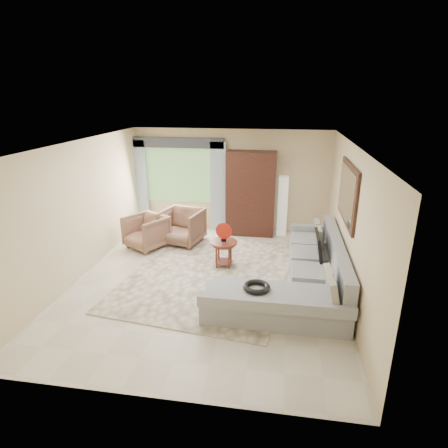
% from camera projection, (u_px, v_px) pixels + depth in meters
% --- Properties ---
extents(ground, '(6.00, 6.00, 0.00)m').
position_uv_depth(ground, '(208.00, 280.00, 7.23)').
color(ground, silver).
rests_on(ground, ground).
extents(area_rug, '(3.48, 4.34, 0.02)m').
position_uv_depth(area_rug, '(210.00, 272.00, 7.53)').
color(area_rug, beige).
rests_on(area_rug, ground).
extents(sectional_sofa, '(2.30, 3.46, 0.90)m').
position_uv_depth(sectional_sofa, '(304.00, 278.00, 6.70)').
color(sectional_sofa, '#A6A9AE').
rests_on(sectional_sofa, ground).
extents(tv_screen, '(0.14, 0.74, 0.48)m').
position_uv_depth(tv_screen, '(319.00, 245.00, 7.02)').
color(tv_screen, black).
rests_on(tv_screen, sectional_sofa).
extents(garden_hose, '(0.43, 0.43, 0.09)m').
position_uv_depth(garden_hose, '(257.00, 287.00, 5.87)').
color(garden_hose, black).
rests_on(garden_hose, sectional_sofa).
extents(coffee_table, '(0.56, 0.56, 0.56)m').
position_uv_depth(coffee_table, '(224.00, 253.00, 7.72)').
color(coffee_table, '#491C13').
rests_on(coffee_table, ground).
extents(red_disc, '(0.34, 0.06, 0.34)m').
position_uv_depth(red_disc, '(224.00, 231.00, 7.56)').
color(red_disc, '#AD1F11').
rests_on(red_disc, coffee_table).
extents(armchair_left, '(1.14, 1.15, 0.77)m').
position_uv_depth(armchair_left, '(146.00, 232.00, 8.66)').
color(armchair_left, '#9B6C54').
rests_on(armchair_left, ground).
extents(armchair_right, '(1.07, 1.09, 0.84)m').
position_uv_depth(armchair_right, '(182.00, 227.00, 8.91)').
color(armchair_right, brown).
rests_on(armchair_right, ground).
extents(potted_plant, '(0.46, 0.40, 0.49)m').
position_uv_depth(potted_plant, '(136.00, 221.00, 9.80)').
color(potted_plant, '#999999').
rests_on(potted_plant, ground).
extents(armoire, '(1.20, 0.55, 2.10)m').
position_uv_depth(armoire, '(251.00, 194.00, 9.33)').
color(armoire, black).
rests_on(armoire, ground).
extents(floor_lamp, '(0.24, 0.24, 1.50)m').
position_uv_depth(floor_lamp, '(282.00, 206.00, 9.37)').
color(floor_lamp, silver).
rests_on(floor_lamp, ground).
extents(window, '(1.80, 0.04, 1.40)m').
position_uv_depth(window, '(179.00, 175.00, 9.73)').
color(window, '#669E59').
rests_on(window, wall_back).
extents(curtain_left, '(0.40, 0.08, 2.30)m').
position_uv_depth(curtain_left, '(140.00, 184.00, 9.89)').
color(curtain_left, '#9EB7CC').
rests_on(curtain_left, ground).
extents(curtain_right, '(0.40, 0.08, 2.30)m').
position_uv_depth(curtain_right, '(218.00, 187.00, 9.58)').
color(curtain_right, '#9EB7CC').
rests_on(curtain_right, ground).
extents(valance, '(2.40, 0.12, 0.26)m').
position_uv_depth(valance, '(177.00, 143.00, 9.39)').
color(valance, '#1E232D').
rests_on(valance, wall_back).
extents(wall_mirror, '(0.05, 1.70, 1.05)m').
position_uv_depth(wall_mirror, '(347.00, 193.00, 6.61)').
color(wall_mirror, black).
rests_on(wall_mirror, wall_right).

